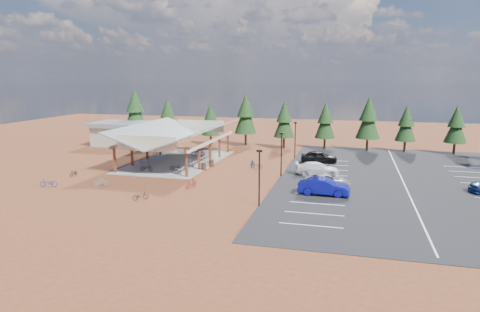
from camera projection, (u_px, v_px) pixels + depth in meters
ground at (235, 178)px, 49.15m from camera, size 140.00×140.00×0.00m
asphalt_lot at (403, 181)px, 47.34m from camera, size 27.00×44.00×0.04m
concrete_pad at (178, 161)px, 58.30m from camera, size 10.60×18.60×0.10m
bike_pavilion at (177, 134)px, 57.61m from camera, size 11.65×19.40×4.97m
outbuilding at (126, 133)px, 71.91m from camera, size 11.00×7.00×3.90m
lamp_post_0 at (259, 174)px, 37.84m from camera, size 0.50×0.25×5.14m
lamp_post_1 at (281, 151)px, 49.24m from camera, size 0.50×0.25×5.14m
lamp_post_2 at (295, 137)px, 60.65m from camera, size 0.50×0.25×5.14m
trash_bin_0 at (204, 167)px, 53.00m from camera, size 0.60×0.60×0.90m
trash_bin_1 at (211, 163)px, 54.96m from camera, size 0.60×0.60×0.90m
pine_0 at (135, 109)px, 75.28m from camera, size 4.05×4.05×9.44m
pine_1 at (168, 116)px, 73.09m from camera, size 3.37×3.37×7.85m
pine_2 at (210, 120)px, 71.88m from camera, size 3.02×3.02×7.05m
pine_3 at (246, 114)px, 70.86m from camera, size 3.75×3.75×8.74m
pine_4 at (284, 120)px, 68.26m from camera, size 3.29×3.29×7.67m
pine_5 at (325, 121)px, 67.58m from camera, size 3.23×3.23×7.52m
pine_6 at (368, 118)px, 65.41m from camera, size 3.67×3.67×8.54m
pine_7 at (406, 124)px, 64.96m from camera, size 3.10×3.10×7.23m
pine_8 at (456, 124)px, 62.84m from camera, size 3.18×3.18×7.42m
bike_0 at (146, 167)px, 52.13m from camera, size 1.65×0.61×0.86m
bike_1 at (145, 161)px, 55.91m from camera, size 1.53×0.78×0.88m
bike_2 at (159, 154)px, 60.74m from camera, size 1.97×1.04×0.98m
bike_3 at (187, 149)px, 64.86m from camera, size 1.54×0.87×0.89m
bike_4 at (175, 167)px, 52.18m from camera, size 1.68×0.92×0.84m
bike_5 at (188, 162)px, 54.64m from camera, size 1.89×0.94×1.09m
bike_6 at (198, 153)px, 61.54m from camera, size 1.86×0.72×0.97m
bike_7 at (200, 152)px, 62.20m from camera, size 1.76×0.87×1.02m
bike_8 at (74, 173)px, 49.72m from camera, size 0.74×1.62×0.82m
bike_9 at (101, 182)px, 45.33m from camera, size 1.51×1.23×0.93m
bike_10 at (48, 183)px, 44.95m from camera, size 1.89×1.24×0.94m
bike_11 at (191, 183)px, 44.52m from camera, size 0.99×1.89×1.10m
bike_12 at (140, 196)px, 40.28m from camera, size 1.51×1.39×0.80m
bike_14 at (252, 162)px, 55.39m from camera, size 0.83×1.96×1.00m
bike_16 at (257, 165)px, 54.12m from camera, size 1.55×0.64×0.79m
car_1 at (324, 187)px, 41.78m from camera, size 5.04×1.89×1.64m
car_2 at (328, 180)px, 44.89m from camera, size 5.16×3.15×1.34m
car_3 at (317, 169)px, 50.35m from camera, size 5.35×2.72×1.49m
car_4 at (319, 157)px, 57.34m from camera, size 5.07×2.75×1.64m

